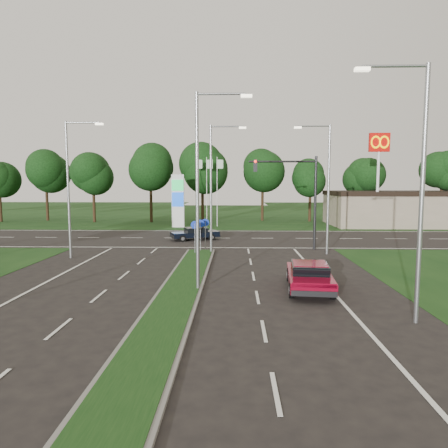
{
  "coord_description": "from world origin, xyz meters",
  "views": [
    {
      "loc": [
        2.53,
        -12.05,
        4.95
      ],
      "look_at": [
        1.74,
        15.2,
        2.2
      ],
      "focal_mm": 32.0,
      "sensor_mm": 36.0,
      "label": 1
    }
  ],
  "objects": [
    {
      "name": "traffic_signal",
      "position": [
        7.19,
        18.0,
        4.65
      ],
      "size": [
        5.1,
        0.42,
        7.0
      ],
      "color": "black",
      "rests_on": "ground"
    },
    {
      "name": "median_signs",
      "position": [
        0.0,
        16.4,
        1.71
      ],
      "size": [
        1.16,
        1.76,
        2.38
      ],
      "color": "gray",
      "rests_on": "ground"
    },
    {
      "name": "streetlight_left_far",
      "position": [
        -8.3,
        14.0,
        5.08
      ],
      "size": [
        2.53,
        0.22,
        9.0
      ],
      "color": "gray",
      "rests_on": "ground"
    },
    {
      "name": "treeline_far",
      "position": [
        0.1,
        39.93,
        6.83
      ],
      "size": [
        6.0,
        6.0,
        9.9
      ],
      "color": "black",
      "rests_on": "ground"
    },
    {
      "name": "streetlight_median_near",
      "position": [
        1.0,
        6.0,
        5.08
      ],
      "size": [
        2.53,
        0.22,
        9.0
      ],
      "color": "gray",
      "rests_on": "ground"
    },
    {
      "name": "ground",
      "position": [
        0.0,
        0.0,
        0.0
      ],
      "size": [
        160.0,
        160.0,
        0.0
      ],
      "primitive_type": "plane",
      "color": "black",
      "rests_on": "ground"
    },
    {
      "name": "gas_pylon",
      "position": [
        -3.79,
        33.05,
        3.2
      ],
      "size": [
        5.8,
        1.26,
        8.0
      ],
      "color": "silver",
      "rests_on": "ground"
    },
    {
      "name": "cross_road",
      "position": [
        0.0,
        24.0,
        0.0
      ],
      "size": [
        160.0,
        12.0,
        0.02
      ],
      "primitive_type": "cube",
      "color": "black",
      "rests_on": "ground"
    },
    {
      "name": "red_sedan",
      "position": [
        6.0,
        6.38,
        0.69
      ],
      "size": [
        2.36,
        4.85,
        1.29
      ],
      "rotation": [
        0.0,
        0.0,
        -0.1
      ],
      "color": "maroon",
      "rests_on": "ground"
    },
    {
      "name": "navy_sedan",
      "position": [
        -1.02,
        22.78,
        0.6
      ],
      "size": [
        4.41,
        3.04,
        1.12
      ],
      "rotation": [
        0.0,
        0.0,
        1.94
      ],
      "color": "black",
      "rests_on": "ground"
    },
    {
      "name": "commercial_building",
      "position": [
        22.0,
        36.0,
        2.0
      ],
      "size": [
        16.0,
        9.0,
        4.0
      ],
      "primitive_type": "cube",
      "color": "gray",
      "rests_on": "ground"
    },
    {
      "name": "median_kerb",
      "position": [
        0.0,
        4.0,
        0.06
      ],
      "size": [
        2.0,
        26.0,
        0.12
      ],
      "primitive_type": "cube",
      "color": "slate",
      "rests_on": "ground"
    },
    {
      "name": "streetlight_right_near",
      "position": [
        8.8,
        2.0,
        5.08
      ],
      "size": [
        2.53,
        0.22,
        9.0
      ],
      "rotation": [
        0.0,
        0.0,
        3.14
      ],
      "color": "gray",
      "rests_on": "ground"
    },
    {
      "name": "streetlight_median_far",
      "position": [
        1.0,
        16.0,
        5.08
      ],
      "size": [
        2.53,
        0.22,
        9.0
      ],
      "color": "gray",
      "rests_on": "ground"
    },
    {
      "name": "mcdonalds_sign",
      "position": [
        18.0,
        31.97,
        7.99
      ],
      "size": [
        2.2,
        0.47,
        10.4
      ],
      "color": "silver",
      "rests_on": "ground"
    },
    {
      "name": "streetlight_right_far",
      "position": [
        8.8,
        16.0,
        5.08
      ],
      "size": [
        2.53,
        0.22,
        9.0
      ],
      "rotation": [
        0.0,
        0.0,
        3.14
      ],
      "color": "gray",
      "rests_on": "ground"
    },
    {
      "name": "verge_far",
      "position": [
        0.0,
        55.0,
        0.0
      ],
      "size": [
        160.0,
        50.0,
        0.02
      ],
      "primitive_type": "cube",
      "color": "#133311",
      "rests_on": "ground"
    }
  ]
}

